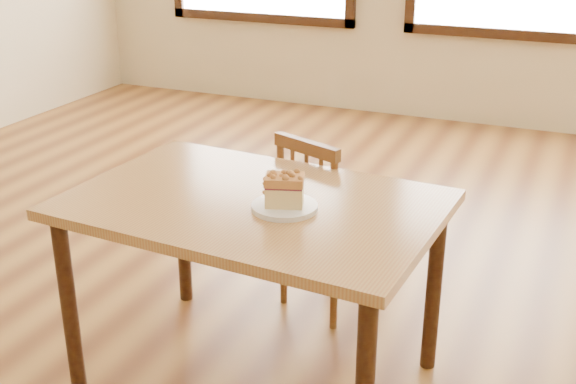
% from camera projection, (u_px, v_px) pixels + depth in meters
% --- Properties ---
extents(cafe_table_main, '(1.36, 0.95, 0.75)m').
position_uv_depth(cafe_table_main, '(254.00, 222.00, 2.60)').
color(cafe_table_main, '#A27B3F').
rests_on(cafe_table_main, ground).
extents(cafe_chair_main, '(0.49, 0.49, 0.84)m').
position_uv_depth(cafe_chair_main, '(327.00, 221.00, 3.18)').
color(cafe_chair_main, brown).
rests_on(cafe_chair_main, ground).
extents(plate, '(0.23, 0.23, 0.02)m').
position_uv_depth(plate, '(285.00, 207.00, 2.49)').
color(plate, white).
rests_on(plate, cafe_table_main).
extents(cake_slice, '(0.15, 0.13, 0.12)m').
position_uv_depth(cake_slice, '(284.00, 188.00, 2.46)').
color(cake_slice, '#EEC886').
rests_on(cake_slice, plate).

